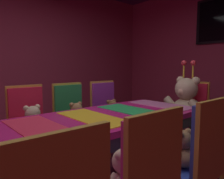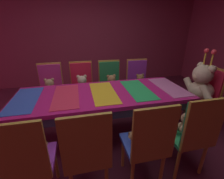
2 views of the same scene
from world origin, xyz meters
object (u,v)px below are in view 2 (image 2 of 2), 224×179
at_px(teddy_left_1, 82,85).
at_px(chair_right_0, 24,159).
at_px(chair_left_3, 137,79).
at_px(chair_right_3, 195,131).
at_px(chair_left_0, 51,85).
at_px(teddy_left_3, 140,82).
at_px(teddy_left_0, 50,88).
at_px(teddy_right_2, 143,132).
at_px(banquet_table, 104,98).
at_px(chair_left_1, 82,83).
at_px(teddy_left_2, 112,84).
at_px(teddy_right_0, 29,148).
at_px(chair_right_2, 149,140).
at_px(chair_right_1, 87,150).
at_px(throne_chair, 207,91).
at_px(king_teddy_bear, 200,85).
at_px(teddy_right_3, 186,125).
at_px(teddy_right_1, 86,140).
at_px(chair_left_2, 110,81).

height_order(teddy_left_1, chair_right_0, chair_right_0).
distance_m(chair_left_3, chair_right_3, 1.68).
relative_size(chair_left_0, teddy_left_3, 3.30).
bearing_deg(teddy_left_0, teddy_right_2, 36.97).
height_order(banquet_table, chair_left_0, chair_left_0).
height_order(teddy_left_1, teddy_left_3, teddy_left_1).
relative_size(chair_left_0, chair_left_1, 1.00).
relative_size(teddy_left_2, teddy_right_0, 1.05).
bearing_deg(chair_left_3, chair_right_2, -18.02).
bearing_deg(chair_right_1, throne_chair, -66.90).
xyz_separation_m(teddy_left_1, king_teddy_bear, (0.73, 1.80, 0.12)).
bearing_deg(teddy_right_2, chair_right_0, 96.65).
xyz_separation_m(teddy_right_0, chair_right_3, (0.14, 1.59, 0.01)).
xyz_separation_m(chair_left_0, chair_right_3, (1.71, 1.61, 0.00)).
bearing_deg(teddy_right_0, teddy_right_3, -89.78).
relative_size(banquet_table, king_teddy_bear, 2.85).
xyz_separation_m(teddy_left_0, chair_right_0, (1.57, 0.01, 0.01)).
xyz_separation_m(banquet_table, teddy_left_1, (-0.73, -0.26, -0.06)).
distance_m(banquet_table, chair_right_0, 1.16).
bearing_deg(chair_right_0, teddy_right_0, 0.00).
bearing_deg(chair_right_2, chair_right_3, -87.12).
height_order(chair_left_3, chair_right_1, same).
height_order(teddy_left_2, chair_left_3, chair_left_3).
xyz_separation_m(teddy_left_0, teddy_right_1, (1.43, 0.51, -0.01)).
xyz_separation_m(chair_left_3, chair_right_2, (1.71, -0.55, 0.00)).
distance_m(teddy_left_2, chair_right_1, 1.66).
distance_m(banquet_table, chair_right_2, 0.91).
bearing_deg(teddy_right_0, chair_right_3, -94.87).
relative_size(chair_left_1, teddy_left_3, 3.30).
relative_size(teddy_left_0, teddy_right_2, 1.08).
bearing_deg(chair_right_3, chair_right_0, 90.29).
bearing_deg(teddy_left_3, teddy_right_0, -49.33).
bearing_deg(teddy_left_2, king_teddy_bear, 60.98).
xyz_separation_m(chair_right_1, king_teddy_bear, (-0.86, 1.84, 0.12)).
bearing_deg(chair_left_2, chair_right_0, -32.15).
height_order(teddy_left_2, teddy_right_0, teddy_left_2).
distance_m(chair_left_0, throne_chair, 2.66).
relative_size(chair_left_2, teddy_right_2, 3.30).
relative_size(chair_left_3, chair_right_0, 1.00).
xyz_separation_m(chair_right_0, throne_chair, (-0.85, 2.51, 0.00)).
xyz_separation_m(teddy_left_0, chair_left_1, (-0.15, 0.55, 0.01)).
bearing_deg(teddy_left_3, teddy_right_2, -21.36).
bearing_deg(chair_right_1, teddy_left_2, -20.03).
distance_m(chair_left_2, teddy_right_1, 1.66).
relative_size(chair_left_0, chair_right_3, 1.00).
xyz_separation_m(chair_left_2, chair_left_3, (0.01, 0.56, 0.00)).
xyz_separation_m(chair_right_0, teddy_right_0, (-0.14, -0.00, -0.01)).
xyz_separation_m(chair_left_1, teddy_right_1, (1.58, -0.04, -0.02)).
distance_m(teddy_left_0, chair_left_1, 0.57).
height_order(teddy_right_0, chair_right_3, chair_right_3).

